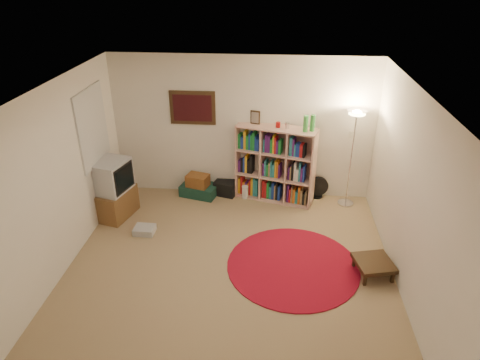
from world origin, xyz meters
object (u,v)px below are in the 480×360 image
Objects in this scene: floor_fan at (318,187)px; tv_stand at (114,190)px; side_table at (374,263)px; suitcase at (199,190)px; bookshelf at (274,165)px; floor_lamp at (355,128)px.

tv_stand is at bearing -174.07° from floor_fan.
tv_stand is 4.18m from side_table.
floor_fan is 2.15m from suitcase.
suitcase is (-1.34, -0.00, -0.56)m from bookshelf.
floor_lamp reaches higher than side_table.
floor_lamp is at bearing -30.32° from floor_fan.
floor_lamp is at bearing 25.28° from tv_stand.
floor_fan is 0.57× the size of suitcase.
tv_stand reaches higher than floor_fan.
tv_stand is 1.55m from suitcase.
tv_stand is (-3.40, -0.90, 0.28)m from floor_fan.
bookshelf reaches higher than suitcase.
side_table is (0.11, -1.90, -1.24)m from floor_lamp.
suitcase is at bearing 143.81° from side_table.
side_table is at bearing -83.07° from floor_fan.
floor_fan is at bearing 29.71° from tv_stand.
floor_lamp reaches higher than tv_stand.
suitcase is at bearing 173.45° from floor_fan.
suitcase is at bearing 47.67° from tv_stand.
floor_lamp is 2.39× the size of suitcase.
floor_fan reaches higher than suitcase.
floor_fan is 0.71× the size of side_table.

